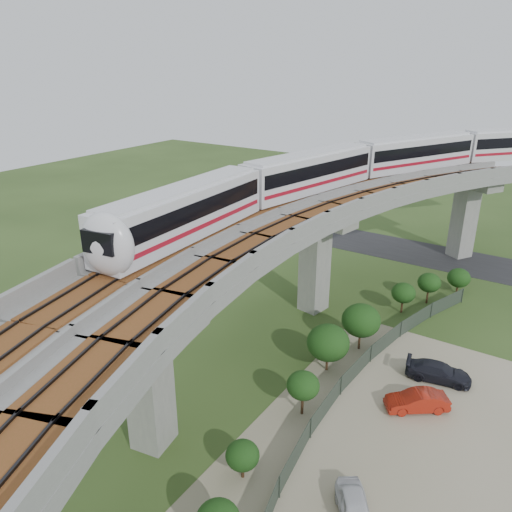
# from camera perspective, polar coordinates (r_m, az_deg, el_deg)

# --- Properties ---
(ground) EXTENTS (160.00, 160.00, 0.00)m
(ground) POSITION_cam_1_polar(r_m,az_deg,el_deg) (39.81, -1.77, -11.48)
(ground) COLOR #2E461C
(ground) RESTS_ON ground
(dirt_lot) EXTENTS (18.00, 26.00, 0.04)m
(dirt_lot) POSITION_cam_1_polar(r_m,az_deg,el_deg) (33.67, 17.20, -19.78)
(dirt_lot) COLOR gray
(dirt_lot) RESTS_ON ground
(asphalt_road) EXTENTS (60.00, 8.00, 0.03)m
(asphalt_road) POSITION_cam_1_polar(r_m,az_deg,el_deg) (64.10, 13.86, 1.24)
(asphalt_road) COLOR #232326
(asphalt_road) RESTS_ON ground
(viaduct) EXTENTS (19.58, 73.98, 11.40)m
(viaduct) POSITION_cam_1_polar(r_m,az_deg,el_deg) (33.72, 3.40, -0.52)
(viaduct) COLOR #99968E
(viaduct) RESTS_ON ground
(metro_train) EXTENTS (22.20, 58.30, 3.64)m
(metro_train) POSITION_cam_1_polar(r_m,az_deg,el_deg) (49.08, 13.85, 9.98)
(metro_train) COLOR silver
(metro_train) RESTS_ON ground
(fence) EXTENTS (3.87, 38.73, 1.50)m
(fence) POSITION_cam_1_polar(r_m,az_deg,el_deg) (35.64, 11.62, -15.00)
(fence) COLOR #2D382D
(fence) RESTS_ON ground
(tree_0) EXTENTS (2.20, 2.20, 2.54)m
(tree_0) POSITION_cam_1_polar(r_m,az_deg,el_deg) (53.06, 22.17, -2.33)
(tree_0) COLOR #382314
(tree_0) RESTS_ON ground
(tree_1) EXTENTS (2.14, 2.14, 3.06)m
(tree_1) POSITION_cam_1_polar(r_m,az_deg,el_deg) (49.58, 19.19, -2.90)
(tree_1) COLOR #382314
(tree_1) RESTS_ON ground
(tree_2) EXTENTS (2.16, 2.16, 2.91)m
(tree_2) POSITION_cam_1_polar(r_m,az_deg,el_deg) (47.16, 16.50, -4.07)
(tree_2) COLOR #382314
(tree_2) RESTS_ON ground
(tree_3) EXTENTS (3.06, 3.06, 3.90)m
(tree_3) POSITION_cam_1_polar(r_m,az_deg,el_deg) (40.32, 11.92, -7.21)
(tree_3) COLOR #382314
(tree_3) RESTS_ON ground
(tree_4) EXTENTS (3.15, 3.15, 3.73)m
(tree_4) POSITION_cam_1_polar(r_m,az_deg,el_deg) (37.42, 8.24, -9.77)
(tree_4) COLOR #382314
(tree_4) RESTS_ON ground
(tree_5) EXTENTS (2.15, 2.15, 3.17)m
(tree_5) POSITION_cam_1_polar(r_m,az_deg,el_deg) (33.16, 5.40, -14.52)
(tree_5) COLOR #382314
(tree_5) RESTS_ON ground
(tree_6) EXTENTS (1.89, 1.89, 2.37)m
(tree_6) POSITION_cam_1_polar(r_m,az_deg,el_deg) (29.40, -1.55, -21.82)
(tree_6) COLOR #382314
(tree_6) RESTS_ON ground
(car_white) EXTENTS (3.54, 4.12, 1.34)m
(car_white) POSITION_cam_1_polar(r_m,az_deg,el_deg) (28.50, 11.25, -26.60)
(car_white) COLOR silver
(car_white) RESTS_ON dirt_lot
(car_red) EXTENTS (4.15, 3.62, 1.36)m
(car_red) POSITION_cam_1_polar(r_m,az_deg,el_deg) (35.89, 17.92, -15.49)
(car_red) COLOR maroon
(car_red) RESTS_ON dirt_lot
(car_dark) EXTENTS (4.85, 2.74, 1.32)m
(car_dark) POSITION_cam_1_polar(r_m,az_deg,el_deg) (39.23, 20.13, -12.32)
(car_dark) COLOR black
(car_dark) RESTS_ON dirt_lot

